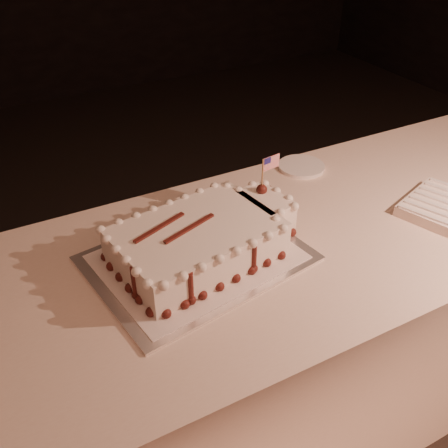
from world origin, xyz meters
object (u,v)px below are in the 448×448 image
napkin_stack (438,205)px  side_plate (301,166)px  banquet_table (278,330)px  cake_board (197,258)px  sheet_cake (206,238)px

napkin_stack → side_plate: size_ratio=1.74×
banquet_table → napkin_stack: (0.48, -0.10, 0.39)m
cake_board → side_plate: (0.53, 0.28, 0.00)m
banquet_table → sheet_cake: 0.49m
sheet_cake → napkin_stack: (0.72, -0.13, -0.04)m
banquet_table → sheet_cake: sheet_cake is taller
napkin_stack → side_plate: bearing=117.4°
napkin_stack → side_plate: napkin_stack is taller
napkin_stack → cake_board: bearing=170.2°
banquet_table → side_plate: bearing=49.1°
sheet_cake → napkin_stack: size_ratio=1.89×
sheet_cake → side_plate: sheet_cake is taller
cake_board → sheet_cake: (0.03, 0.00, 0.05)m
sheet_cake → cake_board: bearing=-170.5°
banquet_table → napkin_stack: napkin_stack is taller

